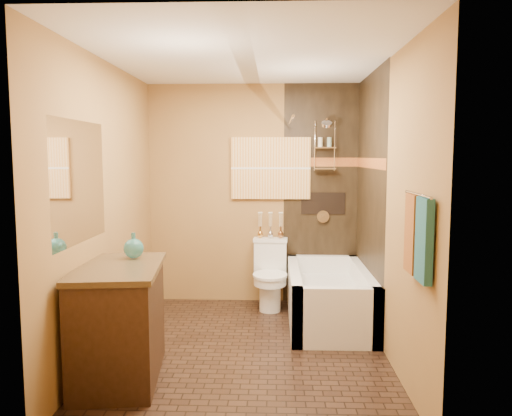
{
  "coord_description": "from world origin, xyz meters",
  "views": [
    {
      "loc": [
        0.25,
        -4.21,
        1.69
      ],
      "look_at": [
        0.07,
        0.4,
        1.21
      ],
      "focal_mm": 35.0,
      "sensor_mm": 36.0,
      "label": 1
    }
  ],
  "objects_px": {
    "bathtub": "(329,301)",
    "vanity": "(119,322)",
    "toilet": "(270,274)",
    "sunset_painting": "(271,168)"
  },
  "relations": [
    {
      "from": "bathtub",
      "to": "vanity",
      "type": "bearing_deg",
      "value": -141.98
    },
    {
      "from": "toilet",
      "to": "vanity",
      "type": "height_order",
      "value": "vanity"
    },
    {
      "from": "bathtub",
      "to": "toilet",
      "type": "height_order",
      "value": "toilet"
    },
    {
      "from": "sunset_painting",
      "to": "toilet",
      "type": "relative_size",
      "value": 1.19
    },
    {
      "from": "bathtub",
      "to": "toilet",
      "type": "bearing_deg",
      "value": 141.97
    },
    {
      "from": "toilet",
      "to": "sunset_painting",
      "type": "bearing_deg",
      "value": 92.46
    },
    {
      "from": "sunset_painting",
      "to": "toilet",
      "type": "distance_m",
      "value": 1.19
    },
    {
      "from": "bathtub",
      "to": "sunset_painting",
      "type": "bearing_deg",
      "value": 129.61
    },
    {
      "from": "sunset_painting",
      "to": "bathtub",
      "type": "xyz_separation_m",
      "value": [
        0.6,
        -0.73,
        -1.33
      ]
    },
    {
      "from": "bathtub",
      "to": "vanity",
      "type": "xyz_separation_m",
      "value": [
        -1.72,
        -1.35,
        0.22
      ]
    }
  ]
}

